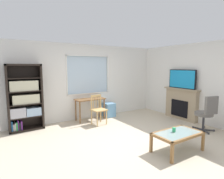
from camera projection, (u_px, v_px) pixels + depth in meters
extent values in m
cube|color=beige|center=(129.00, 140.00, 4.51)|extent=(6.33, 5.70, 0.02)
cube|color=silver|center=(88.00, 105.00, 6.43)|extent=(5.33, 0.12, 0.84)
cube|color=silver|center=(87.00, 50.00, 6.19)|extent=(5.33, 0.12, 0.36)
cube|color=silver|center=(34.00, 76.00, 5.38)|extent=(1.90, 0.12, 1.31)
cube|color=silver|center=(128.00, 74.00, 7.20)|extent=(1.90, 0.12, 1.31)
cube|color=silver|center=(88.00, 75.00, 6.30)|extent=(1.52, 0.02, 1.31)
cube|color=white|center=(89.00, 93.00, 6.32)|extent=(1.58, 0.06, 0.03)
cube|color=white|center=(88.00, 56.00, 6.16)|extent=(1.58, 0.06, 0.03)
cube|color=white|center=(67.00, 75.00, 5.84)|extent=(0.03, 0.06, 1.31)
cube|color=white|center=(108.00, 74.00, 6.65)|extent=(0.03, 0.06, 1.31)
cube|color=silver|center=(198.00, 83.00, 5.80)|extent=(0.12, 4.90, 2.51)
cube|color=black|center=(8.00, 99.00, 4.85)|extent=(0.05, 0.38, 1.85)
cube|color=black|center=(41.00, 96.00, 5.31)|extent=(0.05, 0.38, 1.85)
cube|color=black|center=(23.00, 65.00, 4.97)|extent=(0.90, 0.38, 0.05)
cube|color=black|center=(27.00, 129.00, 5.19)|extent=(0.90, 0.38, 0.05)
cube|color=black|center=(24.00, 97.00, 5.23)|extent=(0.90, 0.02, 1.85)
cube|color=black|center=(26.00, 116.00, 5.15)|extent=(0.85, 0.36, 0.02)
cube|color=black|center=(25.00, 104.00, 5.10)|extent=(0.85, 0.36, 0.02)
cube|color=black|center=(25.00, 91.00, 5.06)|extent=(0.85, 0.36, 0.02)
cube|color=black|center=(24.00, 78.00, 5.01)|extent=(0.85, 0.36, 0.02)
cube|color=#B2B2BC|center=(18.00, 112.00, 5.01)|extent=(0.38, 0.33, 0.27)
cube|color=#9EBCDB|center=(33.00, 111.00, 5.23)|extent=(0.39, 0.32, 0.23)
cube|color=beige|center=(26.00, 99.00, 5.09)|extent=(0.68, 0.27, 0.25)
cube|color=beige|center=(24.00, 86.00, 5.02)|extent=(0.71, 0.28, 0.28)
cube|color=#286BB2|center=(12.00, 126.00, 4.96)|extent=(0.03, 0.22, 0.27)
cube|color=white|center=(14.00, 127.00, 4.99)|extent=(0.03, 0.22, 0.18)
cube|color=white|center=(15.00, 126.00, 5.01)|extent=(0.02, 0.25, 0.21)
cube|color=green|center=(17.00, 126.00, 5.02)|extent=(0.03, 0.25, 0.22)
cube|color=purple|center=(18.00, 125.00, 5.04)|extent=(0.02, 0.22, 0.28)
cube|color=black|center=(20.00, 126.00, 5.06)|extent=(0.04, 0.30, 0.21)
cube|color=purple|center=(21.00, 125.00, 5.09)|extent=(0.03, 0.23, 0.24)
cube|color=brown|center=(90.00, 99.00, 6.05)|extent=(0.97, 0.46, 0.03)
cylinder|color=brown|center=(80.00, 113.00, 5.71)|extent=(0.04, 0.04, 0.69)
cylinder|color=brown|center=(104.00, 109.00, 6.18)|extent=(0.04, 0.04, 0.69)
cylinder|color=brown|center=(76.00, 110.00, 6.01)|extent=(0.04, 0.04, 0.69)
cylinder|color=brown|center=(99.00, 107.00, 6.48)|extent=(0.04, 0.04, 0.69)
cube|color=tan|center=(99.00, 110.00, 5.64)|extent=(0.46, 0.44, 0.04)
cylinder|color=tan|center=(97.00, 119.00, 5.44)|extent=(0.04, 0.04, 0.43)
cylinder|color=tan|center=(107.00, 117.00, 5.65)|extent=(0.04, 0.04, 0.43)
cylinder|color=tan|center=(92.00, 117.00, 5.69)|extent=(0.04, 0.04, 0.43)
cylinder|color=tan|center=(101.00, 115.00, 5.90)|extent=(0.04, 0.04, 0.43)
cylinder|color=tan|center=(91.00, 103.00, 5.63)|extent=(0.04, 0.04, 0.45)
cylinder|color=tan|center=(101.00, 101.00, 5.84)|extent=(0.04, 0.04, 0.45)
cube|color=tan|center=(96.00, 96.00, 5.71)|extent=(0.36, 0.07, 0.06)
cylinder|color=tan|center=(93.00, 103.00, 5.68)|extent=(0.02, 0.02, 0.35)
cylinder|color=tan|center=(96.00, 103.00, 5.74)|extent=(0.02, 0.02, 0.35)
cylinder|color=tan|center=(99.00, 102.00, 5.80)|extent=(0.02, 0.02, 0.35)
cube|color=#72ADDB|center=(109.00, 110.00, 6.55)|extent=(0.35, 0.40, 0.48)
cube|color=tan|center=(181.00, 104.00, 6.20)|extent=(0.18, 1.17, 1.01)
cube|color=black|center=(179.00, 108.00, 6.17)|extent=(0.03, 0.64, 0.55)
cube|color=tan|center=(182.00, 89.00, 6.12)|extent=(0.26, 1.27, 0.04)
cube|color=black|center=(182.00, 79.00, 6.08)|extent=(0.05, 1.00, 0.63)
cube|color=#198CCC|center=(181.00, 79.00, 6.07)|extent=(0.01, 0.95, 0.58)
cylinder|color=slate|center=(204.00, 114.00, 5.05)|extent=(0.48, 0.48, 0.09)
cube|color=slate|center=(211.00, 105.00, 4.81)|extent=(0.41, 0.16, 0.48)
cylinder|color=#38383D|center=(203.00, 122.00, 5.08)|extent=(0.06, 0.06, 0.42)
cube|color=#38383D|center=(199.00, 130.00, 5.06)|extent=(0.28, 0.09, 0.03)
cylinder|color=#38383D|center=(195.00, 131.00, 5.01)|extent=(0.05, 0.05, 0.05)
cube|color=#38383D|center=(206.00, 131.00, 4.97)|extent=(0.17, 0.26, 0.03)
cylinder|color=#38383D|center=(209.00, 133.00, 4.83)|extent=(0.05, 0.05, 0.05)
cube|color=#38383D|center=(208.00, 130.00, 5.07)|extent=(0.22, 0.23, 0.03)
cylinder|color=#38383D|center=(214.00, 131.00, 5.04)|extent=(0.05, 0.05, 0.05)
cube|color=#38383D|center=(203.00, 128.00, 5.23)|extent=(0.27, 0.15, 0.03)
cylinder|color=#38383D|center=(204.00, 127.00, 5.34)|extent=(0.05, 0.05, 0.05)
cube|color=#38383D|center=(198.00, 128.00, 5.22)|extent=(0.07, 0.28, 0.03)
cylinder|color=#38383D|center=(193.00, 127.00, 5.33)|extent=(0.05, 0.05, 0.05)
cube|color=#8C9E99|center=(178.00, 133.00, 3.82)|extent=(0.93, 0.49, 0.02)
cube|color=olive|center=(189.00, 138.00, 3.60)|extent=(1.03, 0.05, 0.05)
cube|color=olive|center=(167.00, 130.00, 4.05)|extent=(1.03, 0.05, 0.05)
cube|color=olive|center=(161.00, 139.00, 3.56)|extent=(0.05, 0.59, 0.05)
cube|color=olive|center=(192.00, 129.00, 4.08)|extent=(0.05, 0.59, 0.05)
cube|color=olive|center=(172.00, 154.00, 3.36)|extent=(0.05, 0.05, 0.36)
cube|color=olive|center=(203.00, 142.00, 3.88)|extent=(0.05, 0.05, 0.36)
cube|color=olive|center=(151.00, 144.00, 3.82)|extent=(0.05, 0.05, 0.36)
cube|color=olive|center=(181.00, 134.00, 4.34)|extent=(0.05, 0.05, 0.36)
cylinder|color=#33B770|center=(174.00, 130.00, 3.86)|extent=(0.07, 0.07, 0.09)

